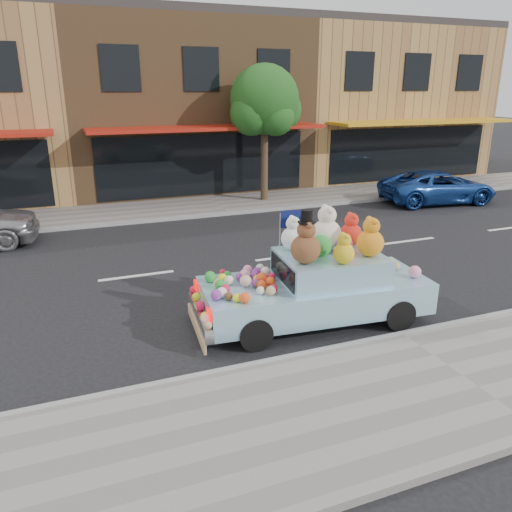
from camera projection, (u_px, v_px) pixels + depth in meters
name	position (u px, v px, depth m)	size (l,w,h in m)	color
ground	(287.00, 257.00, 13.47)	(120.00, 120.00, 0.00)	black
near_sidewalk	(462.00, 379.00, 7.72)	(60.00, 3.00, 0.12)	gray
far_sidewalk	(216.00, 205.00, 19.19)	(60.00, 3.00, 0.12)	gray
near_kerb	(402.00, 336.00, 9.04)	(60.00, 0.12, 0.13)	gray
far_kerb	(228.00, 213.00, 17.86)	(60.00, 0.12, 0.13)	gray
storefront_mid	(179.00, 104.00, 22.87)	(10.00, 9.80, 7.30)	brown
storefront_right	(365.00, 102.00, 26.32)	(10.00, 9.80, 7.30)	#A87E46
street_tree	(265.00, 106.00, 18.77)	(3.00, 2.70, 5.22)	#38281C
car_blue	(438.00, 187.00, 19.61)	(2.09, 4.53, 1.26)	#1C469C
art_car	(316.00, 282.00, 9.53)	(4.62, 2.15, 2.33)	black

